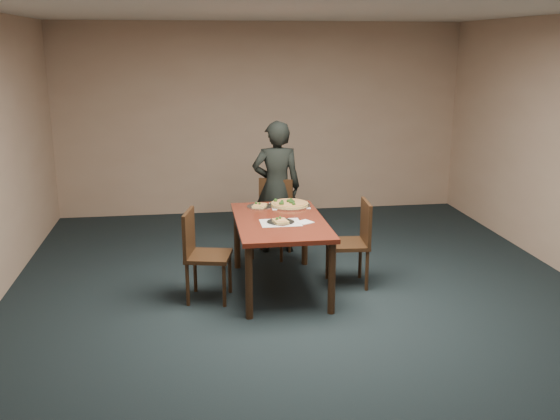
{
  "coord_description": "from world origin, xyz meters",
  "views": [
    {
      "loc": [
        -1.08,
        -5.21,
        2.48
      ],
      "look_at": [
        -0.19,
        0.83,
        0.85
      ],
      "focal_mm": 40.0,
      "sensor_mm": 36.0,
      "label": 1
    }
  ],
  "objects": [
    {
      "name": "diner",
      "position": [
        -0.05,
        2.07,
        0.81
      ],
      "size": [
        0.61,
        0.42,
        1.61
      ],
      "primitive_type": "imported",
      "rotation": [
        0.0,
        0.0,
        3.09
      ],
      "color": "black",
      "rests_on": "ground"
    },
    {
      "name": "pizza_pan",
      "position": [
        -0.0,
        1.36,
        0.77
      ],
      "size": [
        0.46,
        0.46,
        0.07
      ],
      "color": "silver",
      "rests_on": "dining_table"
    },
    {
      "name": "chair_far",
      "position": [
        -0.11,
        1.95,
        0.52
      ],
      "size": [
        0.56,
        0.56,
        0.91
      ],
      "rotation": [
        0.0,
        0.0,
        -0.43
      ],
      "color": "black",
      "rests_on": "ground"
    },
    {
      "name": "placemat_main",
      "position": [
        -0.0,
        1.36,
        0.75
      ],
      "size": [
        0.42,
        0.32,
        0.0
      ],
      "primitive_type": "cube",
      "color": "white",
      "rests_on": "dining_table"
    },
    {
      "name": "chair_left",
      "position": [
        -1.0,
        0.68,
        0.52
      ],
      "size": [
        0.5,
        0.5,
        0.91
      ],
      "rotation": [
        0.0,
        0.0,
        1.35
      ],
      "color": "black",
      "rests_on": "ground"
    },
    {
      "name": "ground",
      "position": [
        0.0,
        0.0,
        0.0
      ],
      "size": [
        8.0,
        8.0,
        0.0
      ],
      "primitive_type": "plane",
      "color": "black",
      "rests_on": "ground"
    },
    {
      "name": "slice_plate_far",
      "position": [
        -0.34,
        1.36,
        0.76
      ],
      "size": [
        0.28,
        0.28,
        0.06
      ],
      "color": "silver",
      "rests_on": "dining_table"
    },
    {
      "name": "room_shell",
      "position": [
        0.0,
        0.0,
        1.74
      ],
      "size": [
        8.0,
        8.0,
        8.0
      ],
      "color": "tan",
      "rests_on": "ground"
    },
    {
      "name": "napkin",
      "position": [
        0.04,
        0.69,
        0.75
      ],
      "size": [
        0.19,
        0.19,
        0.01
      ],
      "primitive_type": "cube",
      "rotation": [
        0.0,
        0.0,
        0.5
      ],
      "color": "white",
      "rests_on": "dining_table"
    },
    {
      "name": "dining_table",
      "position": [
        -0.19,
        0.83,
        0.66
      ],
      "size": [
        0.9,
        1.5,
        0.75
      ],
      "color": "#511910",
      "rests_on": "ground"
    },
    {
      "name": "chair_right",
      "position": [
        0.61,
        0.83,
        0.52
      ],
      "size": [
        0.45,
        0.45,
        0.91
      ],
      "rotation": [
        0.0,
        0.0,
        -1.65
      ],
      "color": "black",
      "rests_on": "ground"
    },
    {
      "name": "placemat_near",
      "position": [
        -0.2,
        0.71,
        0.75
      ],
      "size": [
        0.4,
        0.3,
        0.0
      ],
      "primitive_type": "cube",
      "color": "white",
      "rests_on": "dining_table"
    },
    {
      "name": "slice_plate_near",
      "position": [
        -0.2,
        0.71,
        0.76
      ],
      "size": [
        0.28,
        0.28,
        0.06
      ],
      "color": "silver",
      "rests_on": "dining_table"
    }
  ]
}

